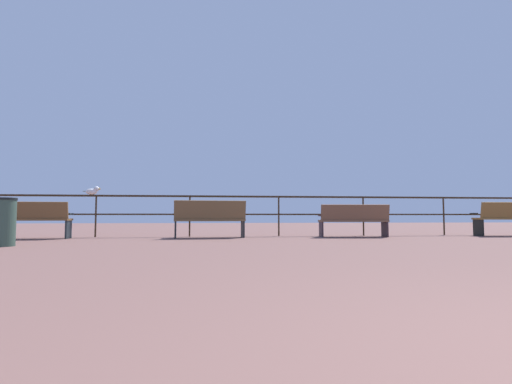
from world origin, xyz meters
TOP-DOWN VIEW (x-y plane):
  - pier_railing at (0.00, 9.91)m, footprint 19.46×0.05m
  - bench_far_left at (-6.16, 9.21)m, footprint 1.80×0.70m
  - bench_near_left at (-1.88, 9.20)m, footprint 1.81×0.73m
  - bench_near_right at (1.88, 9.20)m, footprint 1.82×0.82m
  - bench_far_right at (6.24, 9.21)m, footprint 1.61×0.69m
  - seagull_on_rail at (-4.95, 9.91)m, footprint 0.47×0.21m
  - trash_bin at (-5.58, 6.96)m, footprint 0.41×0.41m

SIDE VIEW (x-z plane):
  - trash_bin at x=-5.58m, z-range 0.00..0.88m
  - bench_near_right at x=1.88m, z-range 0.05..0.90m
  - bench_far_left at x=-6.16m, z-range 0.07..0.96m
  - bench_near_left at x=-1.88m, z-range 0.06..0.99m
  - bench_far_right at x=6.24m, z-range 0.06..0.99m
  - pier_railing at x=0.00m, z-range 0.27..1.38m
  - seagull_on_rail at x=-4.95m, z-range 1.10..1.32m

